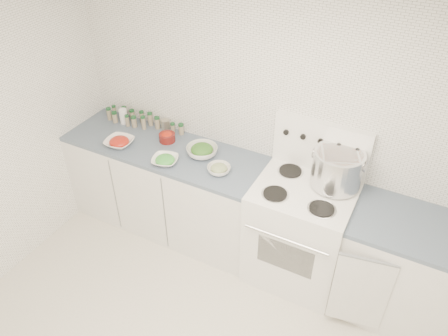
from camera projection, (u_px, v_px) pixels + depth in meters
room_walls at (157, 197)px, 2.28m from camera, size 3.54×3.04×2.52m
counter_left at (167, 187)px, 4.10m from camera, size 1.85×0.62×0.90m
stove at (300, 230)px, 3.58m from camera, size 0.76×0.70×1.36m
counter_right at (402, 270)px, 3.30m from camera, size 0.89×0.70×0.90m
stock_pot at (338, 167)px, 3.25m from camera, size 0.40×0.38×0.29m
bowl_tomato at (119, 142)px, 3.83m from camera, size 0.26×0.26×0.08m
bowl_snowpea at (165, 160)px, 3.62m from camera, size 0.26×0.26×0.07m
bowl_broccoli at (202, 151)px, 3.70m from camera, size 0.35×0.35×0.11m
bowl_zucchini at (219, 169)px, 3.52m from camera, size 0.25×0.25×0.08m
bowl_pepper at (167, 137)px, 3.88m from camera, size 0.15×0.15×0.09m
salt_canister at (124, 116)px, 4.12m from camera, size 0.08×0.08×0.15m
tin_can at (165, 125)px, 4.04m from camera, size 0.08×0.08×0.10m
spice_cluster at (138, 119)px, 4.10m from camera, size 0.80×0.16×0.13m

